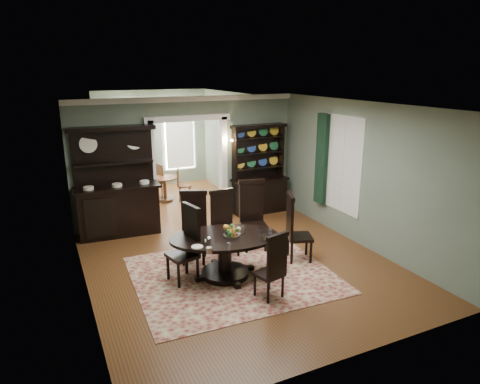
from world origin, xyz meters
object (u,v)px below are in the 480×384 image
object	(u,v)px
sideboard	(117,198)
welsh_dresser	(259,181)
dining_table	(225,249)
parlor_table	(165,186)

from	to	relation	value
sideboard	welsh_dresser	xyz separation A→B (m)	(3.58, 0.04, -0.02)
dining_table	parlor_table	xyz separation A→B (m)	(0.27, 4.92, -0.08)
dining_table	sideboard	size ratio (longest dim) A/B	0.91
sideboard	parlor_table	size ratio (longest dim) A/B	3.24
dining_table	welsh_dresser	world-z (taller)	welsh_dresser
dining_table	welsh_dresser	size ratio (longest dim) A/B	0.97
sideboard	parlor_table	xyz separation A→B (m)	(1.61, 1.99, -0.39)
dining_table	parlor_table	size ratio (longest dim) A/B	2.93
sideboard	welsh_dresser	bearing A→B (deg)	4.10
welsh_dresser	parlor_table	bearing A→B (deg)	133.88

